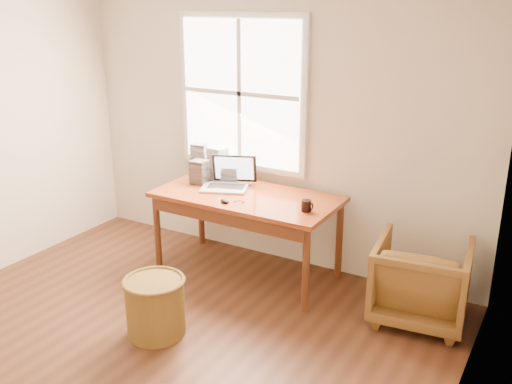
# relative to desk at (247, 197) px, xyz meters

# --- Properties ---
(room_shell) EXTENTS (4.04, 4.54, 2.64)m
(room_shell) POSITION_rel_desk_xyz_m (-0.02, -1.64, 0.59)
(room_shell) COLOR #522E1C
(room_shell) RESTS_ON ground
(desk) EXTENTS (1.60, 0.80, 0.04)m
(desk) POSITION_rel_desk_xyz_m (0.00, 0.00, 0.00)
(desk) COLOR brown
(desk) RESTS_ON room_shell
(armchair) EXTENTS (0.77, 0.78, 0.64)m
(armchair) POSITION_rel_desk_xyz_m (1.55, -0.00, -0.41)
(armchair) COLOR brown
(armchair) RESTS_ON room_shell
(wicker_stool) EXTENTS (0.54, 0.54, 0.43)m
(wicker_stool) POSITION_rel_desk_xyz_m (-0.08, -1.19, -0.51)
(wicker_stool) COLOR brown
(wicker_stool) RESTS_ON room_shell
(laptop) EXTENTS (0.56, 0.57, 0.32)m
(laptop) POSITION_rel_desk_xyz_m (-0.25, 0.02, 0.18)
(laptop) COLOR #A3A5AA
(laptop) RESTS_ON desk
(mouse) EXTENTS (0.11, 0.08, 0.03)m
(mouse) POSITION_rel_desk_xyz_m (-0.05, -0.27, 0.04)
(mouse) COLOR black
(mouse) RESTS_ON desk
(coffee_mug) EXTENTS (0.09, 0.09, 0.09)m
(coffee_mug) POSITION_rel_desk_xyz_m (0.62, -0.11, 0.07)
(coffee_mug) COLOR black
(coffee_mug) RESTS_ON desk
(cd_stack_a) EXTENTS (0.18, 0.16, 0.31)m
(cd_stack_a) POSITION_rel_desk_xyz_m (-0.46, 0.24, 0.17)
(cd_stack_a) COLOR silver
(cd_stack_a) RESTS_ON desk
(cd_stack_b) EXTENTS (0.15, 0.13, 0.22)m
(cd_stack_b) POSITION_rel_desk_xyz_m (-0.54, 0.06, 0.13)
(cd_stack_b) COLOR #222327
(cd_stack_b) RESTS_ON desk
(cd_stack_c) EXTENTS (0.17, 0.16, 0.31)m
(cd_stack_c) POSITION_rel_desk_xyz_m (-0.70, 0.28, 0.17)
(cd_stack_c) COLOR #9D9CA9
(cd_stack_c) RESTS_ON desk
(cd_stack_d) EXTENTS (0.19, 0.18, 0.19)m
(cd_stack_d) POSITION_rel_desk_xyz_m (-0.32, 0.24, 0.12)
(cd_stack_d) COLOR #A8ACB4
(cd_stack_d) RESTS_ON desk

